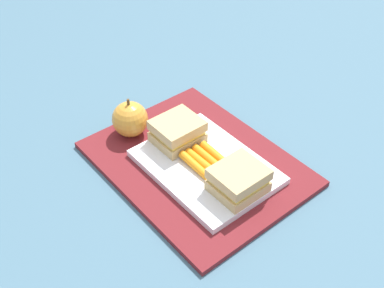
{
  "coord_description": "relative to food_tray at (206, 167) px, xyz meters",
  "views": [
    {
      "loc": [
        -0.48,
        0.41,
        0.6
      ],
      "look_at": [
        0.01,
        0.0,
        0.04
      ],
      "focal_mm": 46.0,
      "sensor_mm": 36.0,
      "label": 1
    }
  ],
  "objects": [
    {
      "name": "lunchbag_mat",
      "position": [
        0.03,
        0.0,
        -0.01
      ],
      "size": [
        0.36,
        0.28,
        0.01
      ],
      "primitive_type": "cube",
      "color": "maroon",
      "rests_on": "ground_plane"
    },
    {
      "name": "food_tray",
      "position": [
        0.0,
        0.0,
        0.0
      ],
      "size": [
        0.23,
        0.17,
        0.01
      ],
      "primitive_type": "cube",
      "color": "white",
      "rests_on": "lunchbag_mat"
    },
    {
      "name": "apple",
      "position": [
        0.16,
        0.04,
        0.03
      ],
      "size": [
        0.07,
        0.07,
        0.08
      ],
      "color": "gold",
      "rests_on": "lunchbag_mat"
    },
    {
      "name": "sandwich_half_right",
      "position": [
        0.08,
        0.0,
        0.03
      ],
      "size": [
        0.07,
        0.08,
        0.04
      ],
      "color": "tan",
      "rests_on": "food_tray"
    },
    {
      "name": "carrot_sticks_bundle",
      "position": [
        0.0,
        0.0,
        0.01
      ],
      "size": [
        0.08,
        0.06,
        0.02
      ],
      "color": "orange",
      "rests_on": "food_tray"
    },
    {
      "name": "sandwich_half_left",
      "position": [
        -0.08,
        0.0,
        0.03
      ],
      "size": [
        0.07,
        0.08,
        0.04
      ],
      "color": "tan",
      "rests_on": "food_tray"
    },
    {
      "name": "ground_plane",
      "position": [
        0.03,
        0.0,
        -0.02
      ],
      "size": [
        2.4,
        2.4,
        0.0
      ],
      "primitive_type": "plane",
      "color": "#42667A"
    }
  ]
}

